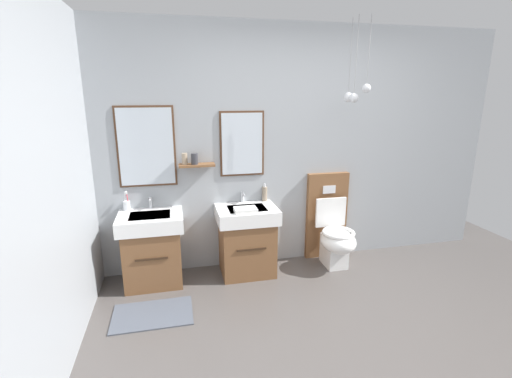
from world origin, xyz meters
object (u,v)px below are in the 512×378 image
vanity_sink_left (153,247)px  soap_dispenser (265,194)px  vanity_sink_right (247,238)px  toothbrush_cup (127,205)px  toilet (332,231)px  folded_hand_towel (246,210)px

vanity_sink_left → soap_dispenser: size_ratio=3.78×
soap_dispenser → vanity_sink_right: bearing=-142.4°
toothbrush_cup → soap_dispenser: 1.43m
toilet → toothbrush_cup: 2.21m
toothbrush_cup → toilet: bearing=-4.2°
vanity_sink_right → soap_dispenser: 0.52m
toilet → toothbrush_cup: bearing=175.8°
vanity_sink_right → toilet: bearing=0.8°
vanity_sink_left → vanity_sink_right: same height
toilet → vanity_sink_left: bearing=-179.6°
vanity_sink_left → toothbrush_cup: 0.49m
toilet → folded_hand_towel: 1.10m
vanity_sink_right → soap_dispenser: (0.24, 0.19, 0.43)m
toothbrush_cup → folded_hand_towel: (1.15, -0.33, -0.03)m
vanity_sink_left → folded_hand_towel: size_ratio=3.30×
vanity_sink_left → soap_dispenser: bearing=8.8°
toilet → soap_dispenser: (-0.74, 0.17, 0.43)m
vanity_sink_left → toilet: toilet is taller
toilet → soap_dispenser: bearing=167.0°
vanity_sink_left → toilet: size_ratio=0.73×
toothbrush_cup → folded_hand_towel: 1.20m
vanity_sink_right → soap_dispenser: bearing=37.6°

